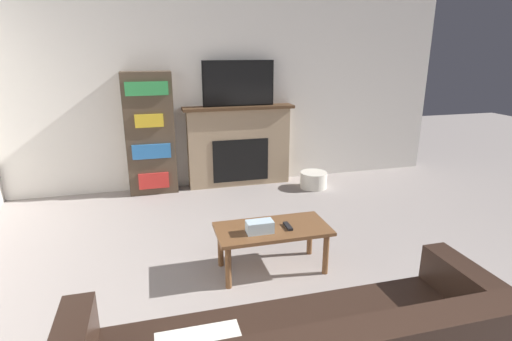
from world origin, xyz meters
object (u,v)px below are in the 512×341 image
(coffee_table, at_px, (272,234))
(bookshelf, at_px, (150,134))
(tv, at_px, (238,83))
(fireplace, at_px, (239,146))
(storage_basket, at_px, (314,180))

(coffee_table, relative_size, bookshelf, 0.61)
(tv, distance_m, coffee_table, 2.54)
(tv, height_order, coffee_table, tv)
(tv, bearing_deg, fireplace, 90.00)
(coffee_table, height_order, storage_basket, coffee_table)
(tv, xyz_separation_m, storage_basket, (0.95, -0.40, -1.29))
(fireplace, distance_m, coffee_table, 2.34)
(tv, bearing_deg, coffee_table, -95.64)
(tv, height_order, bookshelf, tv)
(fireplace, height_order, coffee_table, fireplace)
(coffee_table, xyz_separation_m, bookshelf, (-0.95, 2.30, 0.45))
(bookshelf, bearing_deg, coffee_table, -67.55)
(tv, relative_size, bookshelf, 0.61)
(fireplace, xyz_separation_m, bookshelf, (-1.18, -0.02, 0.23))
(tv, xyz_separation_m, bookshelf, (-1.18, -0.00, -0.62))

